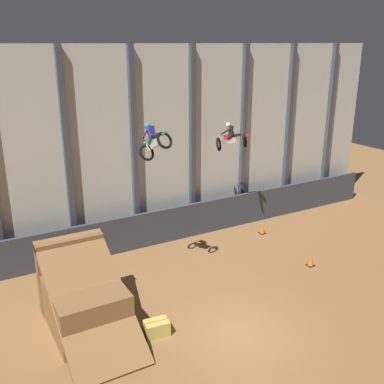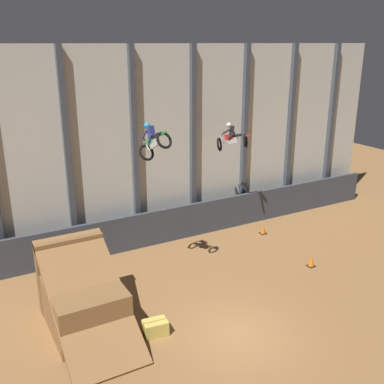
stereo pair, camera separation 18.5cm
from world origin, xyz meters
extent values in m
plane|color=olive|center=(0.00, 0.00, 0.00)|extent=(60.00, 60.00, 0.00)
cube|color=beige|center=(0.00, 9.54, 5.10)|extent=(32.00, 0.12, 10.20)
cube|color=#3D424C|center=(-3.38, 9.34, 5.10)|extent=(0.28, 0.28, 10.20)
cube|color=#3D424C|center=(0.00, 9.34, 5.10)|extent=(0.28, 0.28, 10.20)
cube|color=#3D424C|center=(3.38, 9.34, 5.10)|extent=(0.28, 0.28, 10.20)
cube|color=#3D424C|center=(6.76, 9.34, 5.10)|extent=(0.28, 0.28, 10.20)
cube|color=#3D424C|center=(10.13, 9.34, 5.10)|extent=(0.28, 0.28, 10.20)
cube|color=#3D424C|center=(13.51, 9.34, 5.10)|extent=(0.28, 0.28, 10.20)
cube|color=#383D47|center=(0.00, 8.63, 0.94)|extent=(31.36, 0.20, 1.88)
cube|color=brown|center=(-4.68, 3.38, 0.90)|extent=(2.59, 3.57, 1.80)
cube|color=brown|center=(-4.68, 4.91, 1.50)|extent=(2.64, 0.50, 3.00)
cube|color=olive|center=(-4.68, 2.62, 1.50)|extent=(2.64, 5.20, 3.17)
torus|color=black|center=(-0.96, 5.62, 5.83)|extent=(0.82, 0.62, 0.68)
torus|color=black|center=(-0.68, 4.45, 6.55)|extent=(0.82, 0.62, 0.68)
cube|color=#B7B7BC|center=(-0.82, 5.05, 6.32)|extent=(0.31, 0.62, 0.51)
cube|color=green|center=(-0.88, 5.30, 6.40)|extent=(0.31, 0.53, 0.43)
cube|color=black|center=(-0.80, 4.97, 6.62)|extent=(0.28, 0.56, 0.39)
cube|color=green|center=(-0.69, 4.50, 6.82)|extent=(0.21, 0.36, 0.24)
cylinder|color=#B7B7BC|center=(-0.95, 5.59, 6.13)|extent=(0.16, 0.47, 0.38)
cylinder|color=black|center=(-0.97, 5.68, 6.36)|extent=(0.50, 0.49, 0.04)
cube|color=navy|center=(-0.88, 5.28, 6.76)|extent=(0.34, 0.34, 0.53)
sphere|color=#2393CC|center=(-0.93, 5.52, 6.99)|extent=(0.34, 0.41, 0.36)
cylinder|color=navy|center=(-0.97, 5.17, 6.51)|extent=(0.17, 0.29, 0.43)
cylinder|color=navy|center=(-0.74, 5.23, 6.51)|extent=(0.17, 0.29, 0.43)
cylinder|color=navy|center=(-1.08, 5.45, 6.66)|extent=(0.17, 0.40, 0.45)
cylinder|color=navy|center=(-0.77, 5.52, 6.66)|extent=(0.17, 0.40, 0.45)
torus|color=black|center=(4.34, 8.21, 5.12)|extent=(0.69, 0.69, 0.74)
torus|color=black|center=(5.32, 7.24, 5.40)|extent=(0.69, 0.69, 0.74)
cube|color=#B7B7BC|center=(4.85, 7.71, 5.39)|extent=(0.53, 0.53, 0.38)
cube|color=red|center=(4.70, 7.85, 5.55)|extent=(0.48, 0.48, 0.32)
cube|color=black|center=(4.98, 7.58, 5.65)|extent=(0.52, 0.52, 0.23)
cube|color=red|center=(5.35, 7.20, 5.67)|extent=(0.36, 0.36, 0.13)
cylinder|color=#B7B7BC|center=(4.44, 8.12, 5.39)|extent=(0.29, 0.29, 0.49)
cylinder|color=black|center=(4.43, 8.12, 5.64)|extent=(0.40, 0.57, 0.04)
cube|color=black|center=(4.80, 7.75, 5.88)|extent=(0.37, 0.37, 0.52)
sphere|color=silver|center=(4.69, 7.87, 6.18)|extent=(0.40, 0.40, 0.31)
cylinder|color=black|center=(4.71, 7.67, 5.62)|extent=(0.34, 0.34, 0.38)
cylinder|color=black|center=(4.88, 7.84, 5.62)|extent=(0.34, 0.34, 0.38)
cylinder|color=black|center=(4.52, 7.81, 5.85)|extent=(0.40, 0.40, 0.34)
cylinder|color=black|center=(4.74, 8.04, 5.85)|extent=(0.40, 0.40, 0.34)
cube|color=black|center=(6.56, 6.94, 0.01)|extent=(0.36, 0.36, 0.03)
cone|color=orange|center=(6.56, 6.94, 0.31)|extent=(0.28, 0.28, 0.55)
cube|color=black|center=(6.18, 2.70, 0.01)|extent=(0.36, 0.36, 0.03)
cone|color=orange|center=(6.18, 2.70, 0.31)|extent=(0.28, 0.28, 0.55)
cube|color=#CCB751|center=(-2.60, 1.50, 0.28)|extent=(0.96, 0.70, 0.56)
cube|color=#996623|center=(-2.60, 1.50, 0.28)|extent=(0.91, 0.14, 0.57)
camera|label=1|loc=(-8.42, -11.35, 10.24)|focal=42.00mm
camera|label=2|loc=(-8.25, -11.45, 10.24)|focal=42.00mm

